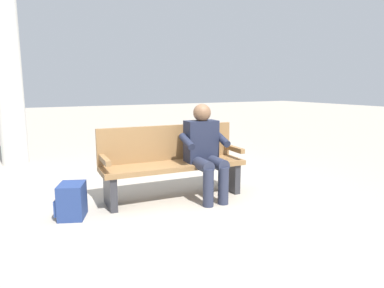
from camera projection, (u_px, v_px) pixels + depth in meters
The scene contains 5 objects.
ground_plane at pixel (174, 198), 4.37m from camera, with size 40.00×40.00×0.00m, color #A89E8E.
bench_near at pixel (172, 161), 4.35m from camera, with size 1.82×0.58×0.90m.
person_seated at pixel (205, 149), 4.26m from camera, with size 0.59×0.59×1.18m.
backpack at pixel (72, 201), 3.69m from camera, with size 0.38×0.40×0.37m.
support_pillar at pixel (8, 73), 5.99m from camera, with size 0.44×0.44×3.22m, color silver.
Camera 1 is at (1.75, 3.81, 1.41)m, focal length 32.35 mm.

